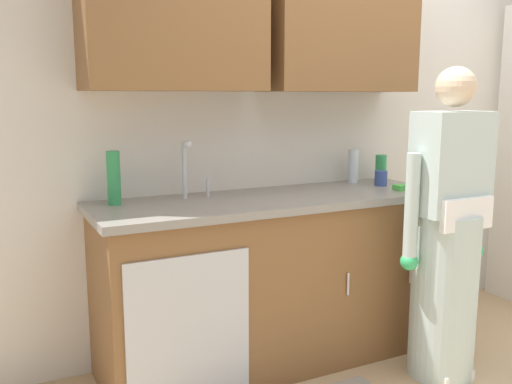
{
  "coord_description": "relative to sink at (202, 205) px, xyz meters",
  "views": [
    {
      "loc": [
        -1.97,
        -1.92,
        1.47
      ],
      "look_at": [
        -0.73,
        0.55,
        1.0
      ],
      "focal_mm": 39.3,
      "sensor_mm": 36.0,
      "label": 1
    }
  ],
  "objects": [
    {
      "name": "counter_cabinet",
      "position": [
        0.41,
        -0.01,
        -0.48
      ],
      "size": [
        1.9,
        0.62,
        0.9
      ],
      "color": "brown",
      "rests_on": "ground"
    },
    {
      "name": "countertop",
      "position": [
        0.41,
        -0.01,
        -0.01
      ],
      "size": [
        1.96,
        0.66,
        0.04
      ],
      "primitive_type": "cube",
      "color": "gray",
      "rests_on": "counter_cabinet"
    },
    {
      "name": "bottle_dish_liquid",
      "position": [
        1.27,
        0.15,
        0.1
      ],
      "size": [
        0.07,
        0.07,
        0.17
      ],
      "primitive_type": "cylinder",
      "color": "#2D8C4C",
      "rests_on": "countertop"
    },
    {
      "name": "bottle_cleaner_spray",
      "position": [
        -0.41,
        0.14,
        0.15
      ],
      "size": [
        0.07,
        0.07,
        0.27
      ],
      "primitive_type": "cylinder",
      "color": "#2D8C4C",
      "rests_on": "countertop"
    },
    {
      "name": "sink",
      "position": [
        0.0,
        0.0,
        0.0
      ],
      "size": [
        0.5,
        0.36,
        0.35
      ],
      "color": "#B7BABF",
      "rests_on": "counter_cabinet"
    },
    {
      "name": "person_at_sink",
      "position": [
        1.14,
        -0.56,
        -0.23
      ],
      "size": [
        0.55,
        0.34,
        1.62
      ],
      "color": "white",
      "rests_on": "ground"
    },
    {
      "name": "cup_by_sink",
      "position": [
        1.17,
        0.02,
        0.06
      ],
      "size": [
        0.08,
        0.08,
        0.09
      ],
      "primitive_type": "cylinder",
      "color": "#33478C",
      "rests_on": "countertop"
    },
    {
      "name": "kitchen_wall_with_uppers",
      "position": [
        0.82,
        0.29,
        0.55
      ],
      "size": [
        4.8,
        0.44,
        2.7
      ],
      "color": "beige",
      "rests_on": "ground"
    },
    {
      "name": "sponge",
      "position": [
        1.18,
        -0.16,
        0.03
      ],
      "size": [
        0.11,
        0.07,
        0.03
      ],
      "primitive_type": "cube",
      "color": "#4CBF4C",
      "rests_on": "countertop"
    },
    {
      "name": "bottle_water_tall",
      "position": [
        1.08,
        0.19,
        0.12
      ],
      "size": [
        0.06,
        0.06,
        0.21
      ],
      "primitive_type": "cylinder",
      "color": "silver",
      "rests_on": "countertop"
    }
  ]
}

